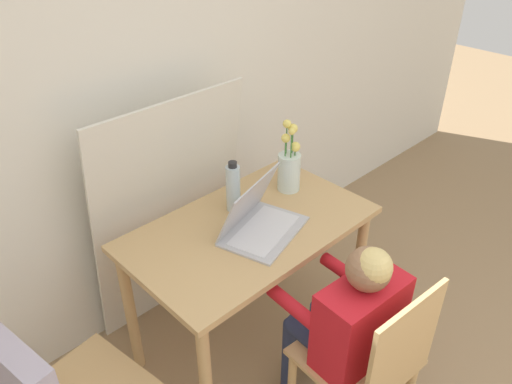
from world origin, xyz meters
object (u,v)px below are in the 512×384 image
at_px(person_seated, 349,317).
at_px(laptop, 257,219).
at_px(chair_occupied, 369,363).
at_px(water_bottle, 233,188).
at_px(flower_vase, 289,167).

xyz_separation_m(person_seated, laptop, (0.00, 0.51, 0.20)).
relative_size(chair_occupied, water_bottle, 3.48).
bearing_deg(person_seated, flower_vase, -113.78).
relative_size(laptop, flower_vase, 1.20).
xyz_separation_m(person_seated, flower_vase, (0.34, 0.64, 0.26)).
xyz_separation_m(chair_occupied, laptop, (0.01, 0.62, 0.35)).
height_order(person_seated, water_bottle, water_bottle).
height_order(flower_vase, water_bottle, flower_vase).
distance_m(person_seated, water_bottle, 0.74).
bearing_deg(water_bottle, flower_vase, -10.13).
bearing_deg(water_bottle, chair_occupied, -93.09).
xyz_separation_m(person_seated, water_bottle, (0.04, 0.70, 0.26)).
bearing_deg(laptop, water_bottle, 63.55).
bearing_deg(water_bottle, person_seated, -92.89).
relative_size(chair_occupied, flower_vase, 2.38).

